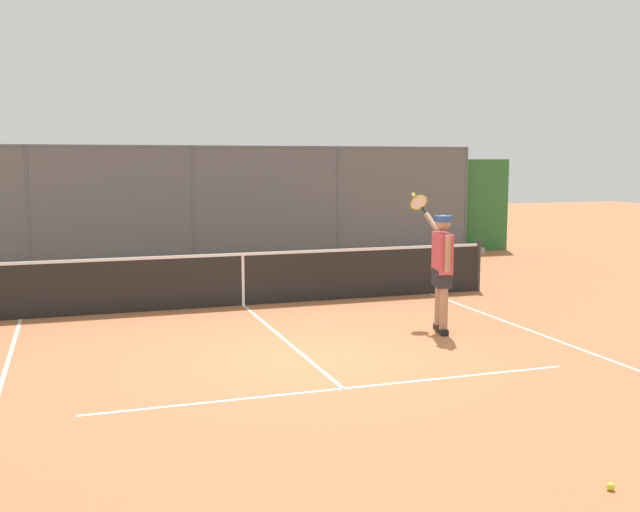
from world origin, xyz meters
TOP-DOWN VIEW (x-y plane):
  - ground_plane at (0.00, 0.00)m, footprint 60.00×60.00m
  - court_line_markings at (0.00, 1.72)m, footprint 7.57×9.56m
  - fence_backdrop at (-0.00, -10.02)m, footprint 18.37×1.37m
  - tennis_net at (0.00, -3.78)m, footprint 9.73×0.09m
  - tennis_player at (-2.40, -0.75)m, footprint 0.35×1.47m
  - tennis_ball_mid_court at (-1.10, 4.64)m, footprint 0.07×0.07m

SIDE VIEW (x-z plane):
  - ground_plane at x=0.00m, z-range 0.00..0.00m
  - court_line_markings at x=0.00m, z-range 0.00..0.01m
  - tennis_ball_mid_court at x=-1.10m, z-range 0.00..0.07m
  - tennis_net at x=0.00m, z-range -0.04..1.03m
  - tennis_player at x=-2.40m, z-range 0.03..2.11m
  - fence_backdrop at x=0.00m, z-range -0.18..2.80m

